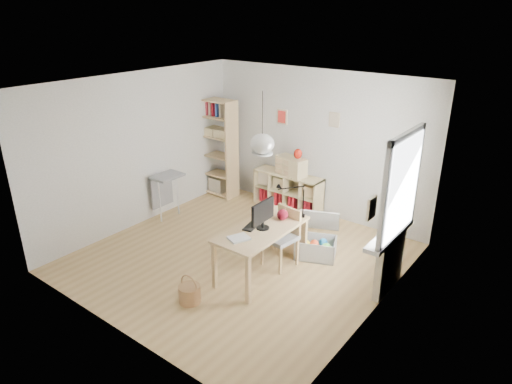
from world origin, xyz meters
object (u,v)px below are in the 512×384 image
Objects in this scene: chair at (283,233)px; drawer_chest at (291,166)px; cube_shelf at (288,193)px; storage_chest at (317,243)px; monitor at (263,213)px; tall_bookshelf at (217,144)px; desk at (262,234)px.

chair is 2.08m from drawer_chest.
chair is at bearing -58.64° from cube_shelf.
storage_chest is 1.28m from monitor.
tall_bookshelf is 1.67m from drawer_chest.
monitor is (-0.07, -0.42, 0.47)m from chair.
chair is 0.63m from monitor.
chair is at bearing -140.50° from storage_chest.
drawer_chest is (-1.31, 1.22, 0.68)m from storage_chest.
tall_bookshelf is at bearing 158.47° from chair.
tall_bookshelf is 2.25× the size of storage_chest.
drawer_chest is at bearing 113.26° from desk.
chair is at bearing -48.07° from drawer_chest.
tall_bookshelf reaches higher than cube_shelf.
tall_bookshelf is 3.33× the size of drawer_chest.
chair is at bearing -29.85° from tall_bookshelf.
monitor reaches higher than chair.
storage_chest is at bearing -18.42° from tall_bookshelf.
tall_bookshelf is 3.25m from monitor.
chair is at bearing 78.82° from desk.
drawer_chest is (0.08, -0.04, 0.59)m from cube_shelf.
cube_shelf is at bearing 114.08° from monitor.
monitor is at bearing 10.65° from desk.
chair is (0.08, 0.42, -0.14)m from desk.
monitor is at bearing -65.10° from cube_shelf.
cube_shelf is at bearing 10.19° from tall_bookshelf.
storage_chest is (1.39, -1.27, -0.08)m from cube_shelf.
monitor is at bearing -91.23° from chair.
desk is 1.12m from storage_chest.
cube_shelf is 1.55× the size of chair.
tall_bookshelf is at bearing -169.81° from cube_shelf.
desk is 2.48m from cube_shelf.
cube_shelf is at bearing 164.89° from drawer_chest.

